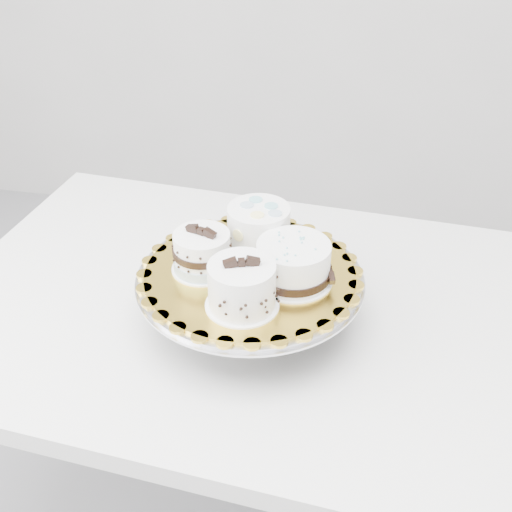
% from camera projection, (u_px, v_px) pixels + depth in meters
% --- Properties ---
extents(table, '(1.20, 0.85, 0.75)m').
position_uv_depth(table, '(255.00, 337.00, 1.22)').
color(table, silver).
rests_on(table, floor).
extents(cake_stand, '(0.38, 0.38, 0.10)m').
position_uv_depth(cake_stand, '(250.00, 290.00, 1.08)').
color(cake_stand, gray).
rests_on(cake_stand, table).
extents(cake_board, '(0.40, 0.40, 0.01)m').
position_uv_depth(cake_board, '(250.00, 273.00, 1.06)').
color(cake_board, gold).
rests_on(cake_board, cake_stand).
extents(cake_swirl, '(0.13, 0.13, 0.09)m').
position_uv_depth(cake_swirl, '(242.00, 287.00, 0.97)').
color(cake_swirl, white).
rests_on(cake_swirl, cake_board).
extents(cake_banded, '(0.12, 0.12, 0.08)m').
position_uv_depth(cake_banded, '(202.00, 253.00, 1.05)').
color(cake_banded, white).
rests_on(cake_banded, cake_board).
extents(cake_dots, '(0.14, 0.14, 0.08)m').
position_uv_depth(cake_dots, '(259.00, 228.00, 1.10)').
color(cake_dots, white).
rests_on(cake_dots, cake_board).
extents(cake_ribbon, '(0.15, 0.15, 0.07)m').
position_uv_depth(cake_ribbon, '(294.00, 264.00, 1.03)').
color(cake_ribbon, white).
rests_on(cake_ribbon, cake_board).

